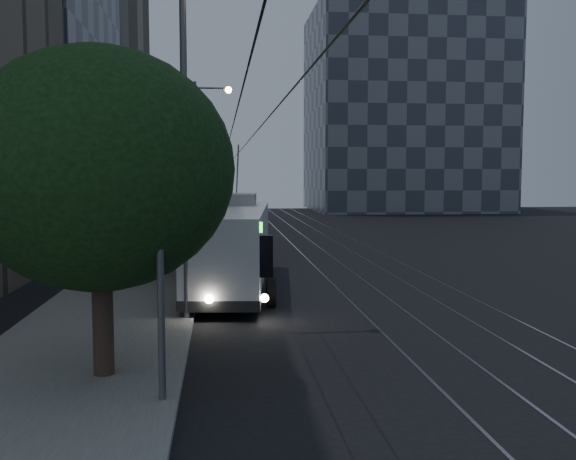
{
  "coord_description": "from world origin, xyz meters",
  "views": [
    {
      "loc": [
        -4.17,
        -22.03,
        4.41
      ],
      "look_at": [
        -1.64,
        2.02,
        2.3
      ],
      "focal_mm": 40.0,
      "sensor_mm": 36.0,
      "label": 1
    }
  ],
  "objects_px": {
    "pickup_silver": "(236,252)",
    "car_white_d": "(239,220)",
    "car_white_a": "(224,234)",
    "streetlamp_near": "(199,105)",
    "streetlamp_far": "(202,145)",
    "trolleybus": "(233,246)",
    "car_white_b": "(224,231)",
    "car_white_c": "(235,226)"
  },
  "relations": [
    {
      "from": "car_white_b",
      "to": "streetlamp_far",
      "type": "xyz_separation_m",
      "value": [
        -1.42,
        2.04,
        5.58
      ]
    },
    {
      "from": "car_white_a",
      "to": "car_white_d",
      "type": "bearing_deg",
      "value": 105.38
    },
    {
      "from": "trolleybus",
      "to": "car_white_c",
      "type": "bearing_deg",
      "value": 94.06
    },
    {
      "from": "pickup_silver",
      "to": "car_white_a",
      "type": "distance_m",
      "value": 9.85
    },
    {
      "from": "pickup_silver",
      "to": "car_white_d",
      "type": "bearing_deg",
      "value": 101.76
    },
    {
      "from": "streetlamp_far",
      "to": "car_white_a",
      "type": "bearing_deg",
      "value": -69.68
    },
    {
      "from": "car_white_d",
      "to": "streetlamp_far",
      "type": "height_order",
      "value": "streetlamp_far"
    },
    {
      "from": "streetlamp_near",
      "to": "car_white_a",
      "type": "bearing_deg",
      "value": 87.88
    },
    {
      "from": "car_white_a",
      "to": "car_white_d",
      "type": "relative_size",
      "value": 0.88
    },
    {
      "from": "pickup_silver",
      "to": "car_white_c",
      "type": "relative_size",
      "value": 1.42
    },
    {
      "from": "pickup_silver",
      "to": "streetlamp_near",
      "type": "relative_size",
      "value": 0.5
    },
    {
      "from": "streetlamp_far",
      "to": "pickup_silver",
      "type": "bearing_deg",
      "value": -82.04
    },
    {
      "from": "trolleybus",
      "to": "car_white_a",
      "type": "bearing_deg",
      "value": 96.58
    },
    {
      "from": "trolleybus",
      "to": "car_white_a",
      "type": "distance_m",
      "value": 15.11
    },
    {
      "from": "pickup_silver",
      "to": "car_white_d",
      "type": "height_order",
      "value": "car_white_d"
    },
    {
      "from": "car_white_d",
      "to": "streetlamp_near",
      "type": "bearing_deg",
      "value": -103.76
    },
    {
      "from": "trolleybus",
      "to": "streetlamp_near",
      "type": "xyz_separation_m",
      "value": [
        -1.06,
        -5.76,
        4.76
      ]
    },
    {
      "from": "car_white_d",
      "to": "streetlamp_far",
      "type": "bearing_deg",
      "value": -118.71
    },
    {
      "from": "car_white_c",
      "to": "streetlamp_far",
      "type": "height_order",
      "value": "streetlamp_far"
    },
    {
      "from": "pickup_silver",
      "to": "car_white_c",
      "type": "height_order",
      "value": "pickup_silver"
    },
    {
      "from": "trolleybus",
      "to": "car_white_c",
      "type": "distance_m",
      "value": 21.78
    },
    {
      "from": "car_white_a",
      "to": "streetlamp_far",
      "type": "bearing_deg",
      "value": 132.08
    },
    {
      "from": "car_white_b",
      "to": "car_white_d",
      "type": "height_order",
      "value": "car_white_d"
    },
    {
      "from": "car_white_a",
      "to": "car_white_d",
      "type": "distance_m",
      "value": 11.74
    },
    {
      "from": "car_white_a",
      "to": "car_white_c",
      "type": "height_order",
      "value": "car_white_a"
    },
    {
      "from": "car_white_c",
      "to": "streetlamp_near",
      "type": "relative_size",
      "value": 0.35
    },
    {
      "from": "trolleybus",
      "to": "car_white_b",
      "type": "distance_m",
      "value": 16.77
    },
    {
      "from": "pickup_silver",
      "to": "car_white_b",
      "type": "xyz_separation_m",
      "value": [
        -0.48,
        11.5,
        -0.0
      ]
    },
    {
      "from": "trolleybus",
      "to": "car_white_c",
      "type": "xyz_separation_m",
      "value": [
        0.54,
        21.75,
        -1.03
      ]
    },
    {
      "from": "streetlamp_near",
      "to": "streetlamp_far",
      "type": "height_order",
      "value": "streetlamp_near"
    },
    {
      "from": "pickup_silver",
      "to": "car_white_d",
      "type": "distance_m",
      "value": 21.51
    },
    {
      "from": "car_white_c",
      "to": "streetlamp_near",
      "type": "bearing_deg",
      "value": -98.16
    },
    {
      "from": "streetlamp_far",
      "to": "car_white_c",
      "type": "bearing_deg",
      "value": 53.33
    },
    {
      "from": "pickup_silver",
      "to": "car_white_a",
      "type": "height_order",
      "value": "pickup_silver"
    },
    {
      "from": "car_white_d",
      "to": "streetlamp_far",
      "type": "xyz_separation_m",
      "value": [
        -2.68,
        -7.96,
        5.56
      ]
    },
    {
      "from": "trolleybus",
      "to": "car_white_a",
      "type": "xyz_separation_m",
      "value": [
        -0.29,
        15.08,
        -0.98
      ]
    },
    {
      "from": "trolleybus",
      "to": "streetlamp_far",
      "type": "height_order",
      "value": "streetlamp_far"
    },
    {
      "from": "car_white_a",
      "to": "car_white_c",
      "type": "bearing_deg",
      "value": 104.67
    },
    {
      "from": "trolleybus",
      "to": "car_white_d",
      "type": "relative_size",
      "value": 2.7
    },
    {
      "from": "car_white_b",
      "to": "streetlamp_near",
      "type": "bearing_deg",
      "value": -107.62
    },
    {
      "from": "trolleybus",
      "to": "car_white_b",
      "type": "xyz_separation_m",
      "value": [
        -0.25,
        16.75,
        -0.91
      ]
    },
    {
      "from": "pickup_silver",
      "to": "streetlamp_far",
      "type": "xyz_separation_m",
      "value": [
        -1.89,
        13.54,
        5.57
      ]
    }
  ]
}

